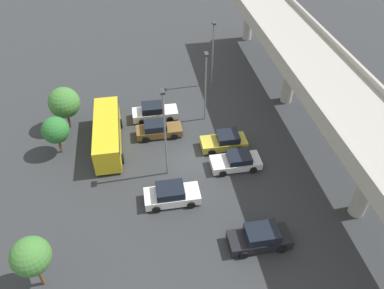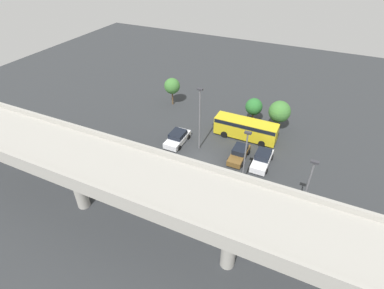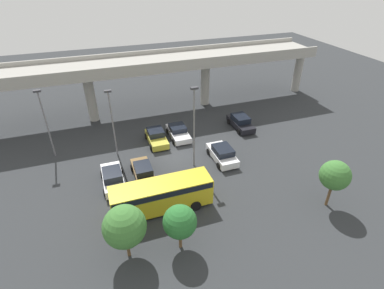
# 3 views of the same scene
# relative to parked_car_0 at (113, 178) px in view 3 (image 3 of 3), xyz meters

# --- Properties ---
(ground_plane) EXTENTS (102.85, 102.85, 0.00)m
(ground_plane) POSITION_rel_parked_car_0_xyz_m (7.22, 2.65, -0.76)
(ground_plane) COLOR #2D3033
(highway_overpass) EXTENTS (49.25, 6.35, 7.82)m
(highway_overpass) POSITION_rel_parked_car_0_xyz_m (7.22, 14.78, 5.65)
(highway_overpass) COLOR #9E9B93
(highway_overpass) RESTS_ON ground_plane
(parked_car_0) EXTENTS (2.13, 4.67, 1.69)m
(parked_car_0) POSITION_rel_parked_car_0_xyz_m (0.00, 0.00, 0.00)
(parked_car_0) COLOR silver
(parked_car_0) RESTS_ON ground_plane
(parked_car_1) EXTENTS (2.00, 4.48, 1.56)m
(parked_car_1) POSITION_rel_parked_car_0_xyz_m (2.93, 0.11, -0.04)
(parked_car_1) COLOR brown
(parked_car_1) RESTS_ON ground_plane
(parked_car_2) EXTENTS (2.20, 4.32, 1.59)m
(parked_car_2) POSITION_rel_parked_car_0_xyz_m (5.75, 6.18, -0.03)
(parked_car_2) COLOR gold
(parked_car_2) RESTS_ON ground_plane
(parked_car_3) EXTENTS (2.25, 4.47, 1.43)m
(parked_car_3) POSITION_rel_parked_car_0_xyz_m (8.54, 6.60, -0.10)
(parked_car_3) COLOR silver
(parked_car_3) RESTS_ON ground_plane
(parked_car_4) EXTENTS (2.24, 4.53, 1.61)m
(parked_car_4) POSITION_rel_parked_car_0_xyz_m (11.59, 0.36, -0.01)
(parked_car_4) COLOR silver
(parked_car_4) RESTS_ON ground_plane
(parked_car_5) EXTENTS (2.15, 4.59, 1.64)m
(parked_car_5) POSITION_rel_parked_car_0_xyz_m (16.79, 6.21, 0.00)
(parked_car_5) COLOR black
(parked_car_5) RESTS_ON ground_plane
(shuttle_bus) EXTENTS (8.56, 2.63, 2.70)m
(shuttle_bus) POSITION_rel_parked_car_0_xyz_m (3.63, -4.71, 0.85)
(shuttle_bus) COLOR gold
(shuttle_bus) RESTS_ON ground_plane
(lamp_post_near_aisle) EXTENTS (0.70, 0.35, 7.66)m
(lamp_post_near_aisle) POSITION_rel_parked_car_0_xyz_m (-5.50, 7.26, 3.75)
(lamp_post_near_aisle) COLOR slate
(lamp_post_near_aisle) RESTS_ON ground_plane
(lamp_post_mid_lot) EXTENTS (0.70, 0.35, 8.70)m
(lamp_post_mid_lot) POSITION_rel_parked_car_0_xyz_m (8.36, 0.37, 4.28)
(lamp_post_mid_lot) COLOR slate
(lamp_post_mid_lot) RESTS_ON ground_plane
(lamp_post_by_overpass) EXTENTS (0.70, 0.35, 7.57)m
(lamp_post_by_overpass) POSITION_rel_parked_car_0_xyz_m (1.02, 5.17, 3.70)
(lamp_post_by_overpass) COLOR slate
(lamp_post_by_overpass) RESTS_ON ground_plane
(tree_front_left) EXTENTS (3.05, 3.05, 4.51)m
(tree_front_left) POSITION_rel_parked_car_0_xyz_m (0.07, -8.66, 2.21)
(tree_front_left) COLOR brown
(tree_front_left) RESTS_ON ground_plane
(tree_front_centre) EXTENTS (2.48, 2.48, 3.88)m
(tree_front_centre) POSITION_rel_parked_car_0_xyz_m (3.87, -9.18, 1.86)
(tree_front_centre) COLOR brown
(tree_front_centre) RESTS_ON ground_plane
(tree_front_far_right) EXTENTS (2.54, 2.54, 4.54)m
(tree_front_far_right) POSITION_rel_parked_car_0_xyz_m (17.41, -9.11, 2.49)
(tree_front_far_right) COLOR brown
(tree_front_far_right) RESTS_ON ground_plane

